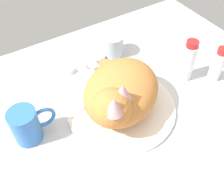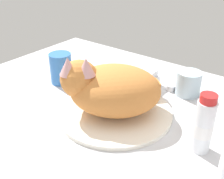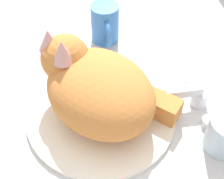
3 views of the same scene
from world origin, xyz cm
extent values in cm
cube|color=silver|center=(0.00, 0.00, -1.50)|extent=(110.00, 82.50, 3.00)
cylinder|color=white|center=(0.00, 0.00, 0.54)|extent=(30.94, 30.94, 1.07)
cylinder|color=silver|center=(0.00, 21.23, 1.76)|extent=(3.60, 3.60, 3.52)
cube|color=silver|center=(0.00, 17.32, 4.52)|extent=(2.00, 7.83, 2.00)
cylinder|color=silver|center=(-5.93, 21.23, 0.90)|extent=(2.80, 2.80, 1.80)
cylinder|color=silver|center=(5.93, 21.23, 0.90)|extent=(2.80, 2.80, 1.80)
ellipsoid|color=#D17F3D|center=(0.00, 0.00, 7.37)|extent=(30.28, 28.77, 12.59)
sphere|color=#D17F3D|center=(-6.80, -5.97, 10.83)|extent=(13.57, 13.57, 9.84)
ellipsoid|color=white|center=(-5.13, -4.92, 8.94)|extent=(8.30, 7.99, 5.41)
cone|color=#DB9E9E|center=(-4.01, -6.24, 15.01)|extent=(6.11, 6.11, 4.43)
cone|color=#DB9E9E|center=(-7.75, -8.61, 15.01)|extent=(6.11, 6.11, 4.43)
cube|color=#D17F3D|center=(0.99, 10.72, 3.27)|extent=(10.82, 11.33, 4.40)
ellipsoid|color=white|center=(-8.34, 5.41, 3.05)|extent=(6.66, 6.03, 3.96)
cylinder|color=#3372C6|center=(-25.42, 4.51, 4.97)|extent=(7.10, 7.10, 9.94)
torus|color=#3372C6|center=(-20.67, 4.51, 4.97)|extent=(6.57, 1.00, 6.57)
camera|label=1|loc=(-26.95, -38.66, 58.45)|focal=41.85mm
camera|label=2|loc=(37.91, -50.59, 41.82)|focal=44.42mm
camera|label=3|loc=(41.58, -4.24, 53.01)|focal=51.23mm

